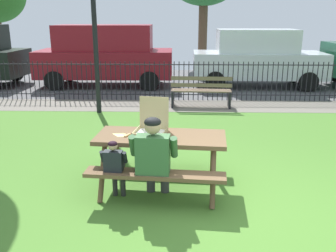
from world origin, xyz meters
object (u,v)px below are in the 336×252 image
pizza_slice_on_table (122,135)px  adult_at_table (154,156)px  park_bench_center (201,92)px  parked_car_left (105,54)px  parked_car_center (257,57)px  picnic_table_foreground (161,147)px  pizza_box_open (152,124)px  child_at_table (115,165)px

pizza_slice_on_table → adult_at_table: 0.70m
park_bench_center → parked_car_left: bearing=135.1°
pizza_slice_on_table → parked_car_center: (3.49, 7.99, 0.23)m
picnic_table_foreground → adult_at_table: bearing=-97.3°
pizza_slice_on_table → pizza_box_open: bearing=21.8°
adult_at_table → park_bench_center: adult_at_table is taller
pizza_slice_on_table → child_at_table: (-0.04, -0.48, -0.26)m
pizza_box_open → pizza_slice_on_table: (-0.40, -0.16, -0.11)m
pizza_box_open → child_at_table: 0.86m
picnic_table_foreground → park_bench_center: bearing=80.0°
picnic_table_foreground → adult_at_table: size_ratio=1.61×
adult_at_table → park_bench_center: bearing=80.3°
picnic_table_foreground → adult_at_table: 0.51m
pizza_slice_on_table → child_at_table: child_at_table is taller
pizza_box_open → parked_car_left: parked_car_left is taller
adult_at_table → park_bench_center: (0.92, 5.36, -0.24)m
adult_at_table → child_at_table: (-0.51, 0.02, -0.14)m
adult_at_table → parked_car_left: size_ratio=0.26×
parked_car_left → parked_car_center: size_ratio=1.04×
picnic_table_foreground → park_bench_center: 4.95m
child_at_table → picnic_table_foreground: bearing=39.8°
pizza_box_open → park_bench_center: bearing=78.1°
adult_at_table → parked_car_left: 8.78m
picnic_table_foreground → pizza_box_open: size_ratio=3.65×
picnic_table_foreground → parked_car_left: bearing=105.9°
picnic_table_foreground → adult_at_table: (-0.06, -0.50, 0.06)m
parked_car_left → parked_car_center: parked_car_left is taller
parked_car_center → pizza_slice_on_table: bearing=-113.6°
child_at_table → pizza_slice_on_table: bearing=85.7°
park_bench_center → parked_car_left: (-3.13, 3.13, 0.68)m
picnic_table_foreground → child_at_table: size_ratio=2.22×
parked_car_left → pizza_box_open: bearing=-74.7°
park_bench_center → parked_car_center: size_ratio=0.36×
pizza_box_open → park_bench_center: (0.99, 4.71, -0.47)m
picnic_table_foreground → child_at_table: (-0.57, -0.48, -0.08)m
pizza_slice_on_table → parked_car_left: bearing=102.3°
pizza_box_open → adult_at_table: (0.07, -0.66, -0.23)m
pizza_box_open → picnic_table_foreground: bearing=-49.8°
adult_at_table → parked_car_center: size_ratio=0.27×
parked_car_left → parked_car_center: bearing=0.0°
picnic_table_foreground → parked_car_left: (-2.28, 7.99, 0.50)m
parked_car_center → parked_car_left: bearing=-180.0°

